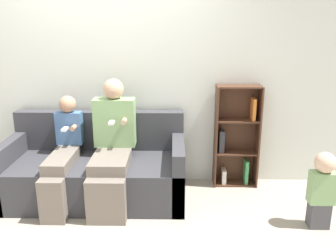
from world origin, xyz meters
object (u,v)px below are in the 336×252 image
Objects in this scene: toddler_standing at (322,188)px; bookshelf at (236,138)px; adult_seated at (112,142)px; couch at (96,171)px; child_seated at (62,153)px.

bookshelf is (-0.63, 0.93, 0.16)m from toddler_standing.
adult_seated reaches higher than bookshelf.
adult_seated is 1.09× the size of bookshelf.
bookshelf reaches higher than couch.
adult_seated is at bearing -22.90° from couch.
couch is at bearing 157.10° from adult_seated.
couch is 2.58× the size of toddler_standing.
adult_seated is at bearing -161.80° from bookshelf.
child_seated is 1.90m from bookshelf.
bookshelf is at bearing 14.99° from child_seated.
child_seated is at bearing -155.11° from couch.
couch is 1.49× the size of adult_seated.
couch is at bearing 24.89° from child_seated.
toddler_standing is (2.46, -0.43, -0.15)m from child_seated.
child_seated is at bearing 170.02° from toddler_standing.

